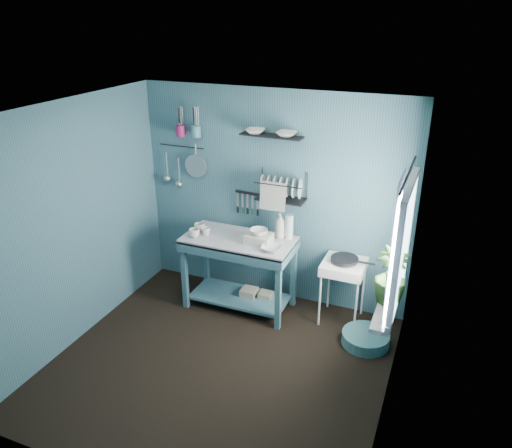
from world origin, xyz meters
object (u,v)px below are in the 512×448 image
at_px(mug_left, 194,233).
at_px(mug_right, 199,228).
at_px(work_counter, 239,273).
at_px(soap_bottle, 280,225).
at_px(utensil_cup_teal, 196,131).
at_px(dish_rack, 281,186).
at_px(utensil_cup_magenta, 181,131).
at_px(floor_basin, 365,339).
at_px(wash_tub, 259,239).
at_px(frying_pan, 345,259).
at_px(storage_tin_large, 249,297).
at_px(colander, 196,166).
at_px(storage_tin_small, 266,300).
at_px(hotplate_stand, 342,291).
at_px(potted_plant, 391,276).
at_px(water_bottle, 289,227).
at_px(mug_mid, 206,231).

height_order(mug_left, mug_right, same).
relative_size(work_counter, soap_bottle, 4.19).
bearing_deg(utensil_cup_teal, dish_rack, -2.69).
relative_size(utensil_cup_magenta, floor_basin, 0.26).
relative_size(work_counter, wash_tub, 4.47).
bearing_deg(mug_left, mug_right, 97.13).
bearing_deg(frying_pan, utensil_cup_teal, 174.54).
bearing_deg(floor_basin, storage_tin_large, 171.03).
bearing_deg(storage_tin_large, work_counter, -153.43).
height_order(mug_left, colander, colander).
height_order(utensil_cup_magenta, floor_basin, utensil_cup_magenta).
distance_m(wash_tub, utensil_cup_teal, 1.44).
bearing_deg(frying_pan, storage_tin_small, -173.82).
height_order(work_counter, dish_rack, dish_rack).
xyz_separation_m(hotplate_stand, frying_pan, (0.00, 0.00, 0.40)).
relative_size(mug_right, frying_pan, 0.41).
bearing_deg(hotplate_stand, potted_plant, -61.70).
bearing_deg(dish_rack, water_bottle, -27.80).
xyz_separation_m(soap_bottle, colander, (-1.14, 0.18, 0.51)).
distance_m(wash_tub, utensil_cup_magenta, 1.57).
distance_m(mug_mid, soap_bottle, 0.85).
height_order(wash_tub, colander, colander).
distance_m(soap_bottle, water_bottle, 0.10).
bearing_deg(storage_tin_small, storage_tin_large, -171.47).
distance_m(mug_right, floor_basin, 2.22).
bearing_deg(potted_plant, soap_bottle, 148.89).
distance_m(colander, potted_plant, 2.69).
xyz_separation_m(mug_left, frying_pan, (1.66, 0.34, -0.17)).
bearing_deg(floor_basin, utensil_cup_magenta, 167.65).
distance_m(mug_right, wash_tub, 0.75).
bearing_deg(soap_bottle, colander, 170.90).
xyz_separation_m(mug_right, frying_pan, (1.68, 0.18, -0.17)).
bearing_deg(work_counter, colander, 153.09).
bearing_deg(work_counter, dish_rack, 39.13).
distance_m(dish_rack, utensil_cup_teal, 1.18).
distance_m(soap_bottle, potted_plant, 1.55).
height_order(wash_tub, hotplate_stand, wash_tub).
height_order(colander, storage_tin_small, colander).
relative_size(mug_left, mug_mid, 1.23).
height_order(mug_mid, frying_pan, mug_mid).
bearing_deg(utensil_cup_magenta, storage_tin_small, -12.98).
bearing_deg(storage_tin_large, mug_left, -160.10).
height_order(water_bottle, colander, colander).
xyz_separation_m(wash_tub, utensil_cup_magenta, (-1.13, 0.37, 1.02)).
xyz_separation_m(utensil_cup_magenta, potted_plant, (2.63, -0.95, -0.87)).
height_order(wash_tub, water_bottle, water_bottle).
xyz_separation_m(colander, potted_plant, (2.47, -0.98, -0.45)).
height_order(water_bottle, frying_pan, water_bottle).
height_order(work_counter, mug_left, mug_left).
relative_size(wash_tub, hotplate_stand, 0.38).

